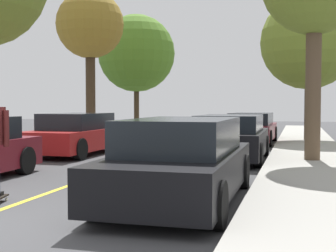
{
  "coord_description": "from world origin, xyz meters",
  "views": [
    {
      "loc": [
        4.36,
        -5.81,
        1.61
      ],
      "look_at": [
        -0.09,
        10.13,
        0.84
      ],
      "focal_mm": 49.74,
      "sensor_mm": 36.0,
      "label": 1
    }
  ],
  "objects_px": {
    "parked_car_right_far": "(252,128)",
    "street_tree_left_near": "(90,26)",
    "parked_car_left_near": "(76,134)",
    "parked_car_right_near": "(231,138)",
    "street_tree_right_near": "(308,42)",
    "parked_car_right_nearest": "(182,161)",
    "street_tree_left_far": "(136,53)"
  },
  "relations": [
    {
      "from": "street_tree_right_near",
      "to": "street_tree_left_far",
      "type": "bearing_deg",
      "value": 149.97
    },
    {
      "from": "street_tree_left_far",
      "to": "parked_car_right_nearest",
      "type": "bearing_deg",
      "value": -68.36
    },
    {
      "from": "street_tree_left_near",
      "to": "street_tree_right_near",
      "type": "height_order",
      "value": "street_tree_left_near"
    },
    {
      "from": "parked_car_right_far",
      "to": "street_tree_left_near",
      "type": "xyz_separation_m",
      "value": [
        -7.25,
        -0.06,
        4.52
      ]
    },
    {
      "from": "parked_car_right_far",
      "to": "parked_car_right_nearest",
      "type": "bearing_deg",
      "value": -90.0
    },
    {
      "from": "parked_car_right_far",
      "to": "street_tree_left_far",
      "type": "bearing_deg",
      "value": 139.5
    },
    {
      "from": "street_tree_left_far",
      "to": "parked_car_right_far",
      "type": "bearing_deg",
      "value": -40.5
    },
    {
      "from": "street_tree_left_near",
      "to": "street_tree_left_far",
      "type": "distance_m",
      "value": 6.28
    },
    {
      "from": "parked_car_left_near",
      "to": "street_tree_right_near",
      "type": "height_order",
      "value": "street_tree_right_near"
    },
    {
      "from": "parked_car_left_near",
      "to": "street_tree_right_near",
      "type": "distance_m",
      "value": 10.49
    },
    {
      "from": "parked_car_right_nearest",
      "to": "street_tree_left_near",
      "type": "xyz_separation_m",
      "value": [
        -7.25,
        12.03,
        4.48
      ]
    },
    {
      "from": "parked_car_right_near",
      "to": "street_tree_right_near",
      "type": "bearing_deg",
      "value": 72.21
    },
    {
      "from": "parked_car_left_near",
      "to": "parked_car_right_nearest",
      "type": "distance_m",
      "value": 7.92
    },
    {
      "from": "parked_car_left_near",
      "to": "parked_car_right_near",
      "type": "bearing_deg",
      "value": -2.98
    },
    {
      "from": "parked_car_left_near",
      "to": "street_tree_left_far",
      "type": "distance_m",
      "value": 12.98
    },
    {
      "from": "parked_car_left_near",
      "to": "parked_car_right_nearest",
      "type": "relative_size",
      "value": 0.9
    },
    {
      "from": "parked_car_right_nearest",
      "to": "parked_car_right_far",
      "type": "xyz_separation_m",
      "value": [
        0.0,
        12.09,
        -0.04
      ]
    },
    {
      "from": "parked_car_right_far",
      "to": "street_tree_right_near",
      "type": "xyz_separation_m",
      "value": [
        2.23,
        0.71,
        3.57
      ]
    },
    {
      "from": "parked_car_left_near",
      "to": "street_tree_left_far",
      "type": "xyz_separation_m",
      "value": [
        -2.23,
        12.17,
        3.93
      ]
    },
    {
      "from": "parked_car_left_near",
      "to": "street_tree_left_near",
      "type": "height_order",
      "value": "street_tree_left_near"
    },
    {
      "from": "street_tree_right_near",
      "to": "parked_car_right_near",
      "type": "bearing_deg",
      "value": -107.79
    },
    {
      "from": "parked_car_left_near",
      "to": "parked_car_right_near",
      "type": "relative_size",
      "value": 0.96
    },
    {
      "from": "parked_car_right_nearest",
      "to": "street_tree_left_near",
      "type": "bearing_deg",
      "value": 121.09
    },
    {
      "from": "parked_car_left_near",
      "to": "parked_car_right_nearest",
      "type": "bearing_deg",
      "value": -50.61
    },
    {
      "from": "parked_car_right_nearest",
      "to": "street_tree_left_near",
      "type": "height_order",
      "value": "street_tree_left_near"
    },
    {
      "from": "street_tree_right_near",
      "to": "parked_car_right_far",
      "type": "bearing_deg",
      "value": -162.25
    },
    {
      "from": "parked_car_right_nearest",
      "to": "street_tree_left_near",
      "type": "distance_m",
      "value": 14.75
    },
    {
      "from": "parked_car_right_near",
      "to": "street_tree_left_near",
      "type": "height_order",
      "value": "street_tree_left_near"
    },
    {
      "from": "street_tree_left_near",
      "to": "street_tree_left_far",
      "type": "height_order",
      "value": "street_tree_left_far"
    },
    {
      "from": "parked_car_left_near",
      "to": "street_tree_left_near",
      "type": "xyz_separation_m",
      "value": [
        -2.23,
        5.91,
        4.5
      ]
    },
    {
      "from": "parked_car_left_near",
      "to": "parked_car_right_nearest",
      "type": "height_order",
      "value": "parked_car_right_nearest"
    },
    {
      "from": "parked_car_left_near",
      "to": "parked_car_right_far",
      "type": "height_order",
      "value": "parked_car_left_near"
    }
  ]
}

